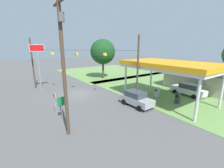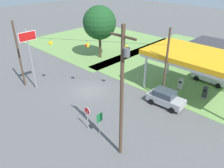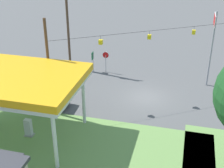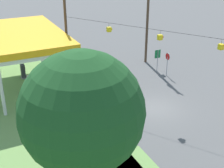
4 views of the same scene
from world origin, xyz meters
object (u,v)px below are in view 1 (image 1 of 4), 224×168
at_px(car_at_pumps_rear, 188,89).
at_px(stop_sign_overhead, 38,57).
at_px(utility_pole_main, 63,62).
at_px(tree_west_verge, 103,52).
at_px(gas_station_store, 205,79).
at_px(gas_station_canopy, 169,66).
at_px(fuel_pump_far, 178,99).
at_px(route_sign, 61,103).
at_px(car_at_pumps_front, 136,99).
at_px(stop_sign_roadside, 55,99).
at_px(fuel_pump_near, 157,93).

relative_size(car_at_pumps_rear, stop_sign_overhead, 0.64).
xyz_separation_m(utility_pole_main, tree_west_verge, (-18.03, 14.62, -0.01)).
distance_m(car_at_pumps_rear, stop_sign_overhead, 24.34).
bearing_deg(gas_station_store, gas_station_canopy, -91.44).
distance_m(fuel_pump_far, route_sign, 14.19).
relative_size(car_at_pumps_front, stop_sign_roadside, 1.72).
height_order(fuel_pump_far, utility_pole_main, utility_pole_main).
relative_size(fuel_pump_near, car_at_pumps_rear, 0.30).
bearing_deg(stop_sign_overhead, car_at_pumps_front, 30.05).
distance_m(car_at_pumps_front, stop_sign_roadside, 9.56).
relative_size(route_sign, utility_pole_main, 0.22).
relative_size(car_at_pumps_front, tree_west_verge, 0.48).
relative_size(car_at_pumps_front, utility_pole_main, 0.39).
xyz_separation_m(car_at_pumps_front, tree_west_verge, (-16.72, 5.48, 5.15)).
bearing_deg(car_at_pumps_rear, gas_station_store, -84.92).
bearing_deg(stop_sign_roadside, fuel_pump_far, -113.12).
relative_size(gas_station_canopy, car_at_pumps_rear, 2.38).
distance_m(gas_station_store, fuel_pump_far, 10.38).
xyz_separation_m(fuel_pump_far, stop_sign_roadside, (-5.85, -13.70, 1.10)).
bearing_deg(gas_station_store, stop_sign_overhead, -124.01).
bearing_deg(tree_west_verge, gas_station_store, 27.75).
xyz_separation_m(gas_station_canopy, car_at_pumps_front, (-1.02, -4.73, -3.88)).
relative_size(stop_sign_roadside, route_sign, 1.04).
xyz_separation_m(fuel_pump_near, fuel_pump_far, (3.27, 0.00, 0.00)).
xyz_separation_m(car_at_pumps_rear, stop_sign_overhead, (-15.93, -17.80, 4.65)).
height_order(route_sign, utility_pole_main, utility_pole_main).
relative_size(gas_station_store, fuel_pump_near, 7.64).
relative_size(fuel_pump_far, route_sign, 0.63).
bearing_deg(utility_pole_main, fuel_pump_near, 97.89).
bearing_deg(fuel_pump_near, gas_station_store, 79.51).
bearing_deg(utility_pole_main, fuel_pump_far, 84.45).
bearing_deg(car_at_pumps_rear, tree_west_verge, 15.17).
height_order(gas_station_canopy, gas_station_store, gas_station_canopy).
bearing_deg(route_sign, gas_station_store, 82.80).
bearing_deg(utility_pole_main, gas_station_store, 90.07).
distance_m(fuel_pump_far, stop_sign_roadside, 14.93).
bearing_deg(route_sign, car_at_pumps_front, 78.90).
xyz_separation_m(fuel_pump_far, route_sign, (-4.37, -13.46, 1.00)).
distance_m(route_sign, tree_west_verge, 21.13).
xyz_separation_m(fuel_pump_near, tree_west_verge, (-16.10, 0.75, 5.39)).
bearing_deg(route_sign, car_at_pumps_rear, 80.00).
bearing_deg(gas_station_canopy, route_sign, -101.49).
height_order(gas_station_canopy, stop_sign_roadside, gas_station_canopy).
bearing_deg(utility_pole_main, stop_sign_overhead, 177.15).
xyz_separation_m(gas_station_canopy, route_sign, (-2.74, -13.46, -3.12)).
bearing_deg(fuel_pump_far, stop_sign_overhead, -142.59).
height_order(car_at_pumps_rear, route_sign, route_sign).
relative_size(gas_station_store, car_at_pumps_front, 2.67).
xyz_separation_m(gas_station_store, route_sign, (-2.99, -23.68, -0.16)).
bearing_deg(utility_pole_main, gas_station_canopy, 91.19).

